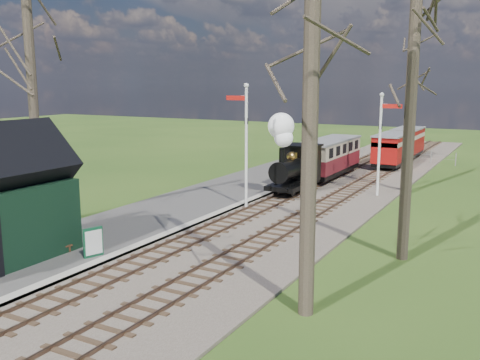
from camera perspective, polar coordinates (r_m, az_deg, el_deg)
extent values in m
ellipsoid|color=#385B23|center=(79.11, 0.15, -5.00)|extent=(57.60, 36.00, 16.20)
ellipsoid|color=#385B23|center=(82.55, 14.04, -5.85)|extent=(64.00, 40.00, 18.00)
cube|color=brown|center=(31.32, 9.10, -1.17)|extent=(8.00, 60.00, 0.10)
cube|color=brown|center=(31.93, 6.06, -0.70)|extent=(0.07, 60.00, 0.12)
cube|color=brown|center=(31.57, 7.74, -0.87)|extent=(0.07, 60.00, 0.12)
cube|color=#38281C|center=(31.76, 6.89, -0.87)|extent=(1.60, 60.00, 0.09)
cube|color=brown|center=(31.05, 10.49, -1.14)|extent=(0.07, 60.00, 0.12)
cube|color=brown|center=(30.76, 12.26, -1.31)|extent=(0.07, 60.00, 0.12)
cube|color=#38281C|center=(30.91, 11.37, -1.31)|extent=(1.60, 60.00, 0.09)
cube|color=#474442|center=(26.51, -6.75, -3.11)|extent=(5.00, 44.00, 0.20)
cube|color=#B2AD9E|center=(25.27, -2.48, -3.70)|extent=(0.40, 44.00, 0.21)
cylinder|color=silver|center=(26.20, 0.68, 3.26)|extent=(0.14, 0.14, 6.00)
sphere|color=silver|center=(26.00, 0.69, 10.05)|extent=(0.24, 0.24, 0.24)
cube|color=#B7140F|center=(26.27, -0.38, 8.75)|extent=(1.10, 0.08, 0.22)
cube|color=black|center=(26.06, 0.68, 6.31)|extent=(0.18, 0.06, 0.30)
cylinder|color=silver|center=(30.03, 14.64, 3.35)|extent=(0.14, 0.14, 5.50)
sphere|color=silver|center=(29.83, 14.90, 8.79)|extent=(0.24, 0.24, 0.24)
cube|color=#B7140F|center=(29.72, 15.88, 7.58)|extent=(1.10, 0.08, 0.22)
cube|color=black|center=(29.92, 14.75, 5.54)|extent=(0.18, 0.06, 0.30)
cylinder|color=#382D23|center=(24.69, -21.21, 7.95)|extent=(0.41, 0.41, 11.00)
cylinder|color=#382D23|center=(13.88, 7.56, 9.24)|extent=(0.42, 0.42, 12.00)
cylinder|color=#382D23|center=(19.34, 17.65, 6.18)|extent=(0.40, 0.40, 10.00)
cylinder|color=#382D23|center=(31.57, 17.82, 6.71)|extent=(0.39, 0.39, 9.00)
cube|color=slate|center=(44.72, 14.02, 3.02)|extent=(12.60, 0.02, 0.01)
cube|color=slate|center=(44.76, 14.00, 2.64)|extent=(12.60, 0.02, 0.02)
cylinder|color=slate|center=(44.75, 14.00, 2.70)|extent=(0.08, 0.08, 1.00)
cube|color=black|center=(30.07, 5.67, -0.40)|extent=(1.69, 3.99, 0.25)
cylinder|color=black|center=(29.37, 5.24, 1.12)|extent=(1.10, 2.59, 1.10)
cube|color=black|center=(30.99, 6.58, 1.77)|extent=(1.79, 1.59, 1.99)
cylinder|color=black|center=(28.34, 4.46, 2.63)|extent=(0.28, 0.28, 0.80)
sphere|color=gold|center=(29.54, 5.50, 2.54)|extent=(0.52, 0.52, 0.52)
sphere|color=white|center=(28.18, 4.68, 4.52)|extent=(1.00, 1.00, 1.00)
sphere|color=white|center=(28.30, 4.41, 5.76)|extent=(1.39, 1.39, 1.39)
cylinder|color=black|center=(29.22, 3.84, -0.95)|extent=(0.10, 0.64, 0.64)
cylinder|color=black|center=(28.82, 5.64, -1.14)|extent=(0.10, 0.64, 0.64)
cube|color=black|center=(35.60, 9.48, 1.03)|extent=(1.89, 6.97, 0.30)
cube|color=maroon|center=(35.51, 9.51, 1.98)|extent=(1.99, 6.97, 0.90)
cube|color=#BCA98E|center=(35.39, 9.55, 3.42)|extent=(1.99, 6.97, 0.90)
cube|color=slate|center=(35.34, 9.57, 4.22)|extent=(2.09, 7.17, 0.12)
cube|color=black|center=(40.72, 15.81, 1.91)|extent=(1.76, 4.62, 0.28)
cube|color=maroon|center=(40.65, 15.85, 2.68)|extent=(1.85, 4.62, 0.83)
cube|color=#BCA98E|center=(40.55, 15.91, 3.85)|extent=(1.85, 4.62, 0.83)
cube|color=slate|center=(40.50, 15.94, 4.50)|extent=(1.94, 4.81, 0.11)
cube|color=black|center=(46.05, 17.37, 2.77)|extent=(1.76, 4.62, 0.28)
cube|color=maroon|center=(45.99, 17.41, 3.46)|extent=(1.85, 4.62, 0.83)
cube|color=#BCA98E|center=(45.90, 17.47, 4.49)|extent=(1.85, 4.62, 0.83)
cube|color=slate|center=(45.86, 17.50, 5.06)|extent=(1.94, 4.81, 0.11)
cube|color=#0E4428|center=(19.56, -15.39, -6.41)|extent=(0.31, 0.71, 1.06)
cube|color=silver|center=(19.52, -15.32, -6.45)|extent=(0.22, 0.60, 0.86)
cube|color=#412917|center=(20.27, -19.51, -6.90)|extent=(0.76, 1.52, 0.06)
cube|color=#412917|center=(20.35, -19.81, -6.03)|extent=(0.41, 1.43, 0.62)
cube|color=#412917|center=(19.81, -20.54, -7.78)|extent=(0.06, 0.06, 0.21)
cube|color=#412917|center=(20.82, -18.49, -6.78)|extent=(0.06, 0.06, 0.21)
imported|color=black|center=(20.63, -18.63, -5.45)|extent=(0.44, 0.53, 1.24)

